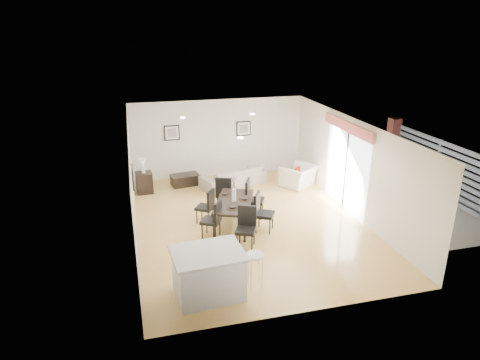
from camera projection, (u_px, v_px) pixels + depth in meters
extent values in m
plane|color=tan|center=(249.00, 222.00, 11.72)|extent=(8.00, 8.00, 0.00)
cube|color=silver|center=(218.00, 138.00, 14.89)|extent=(6.00, 0.04, 2.70)
cube|color=silver|center=(310.00, 249.00, 7.62)|extent=(6.00, 0.04, 2.70)
cube|color=silver|center=(132.00, 186.00, 10.55)|extent=(0.04, 8.00, 2.70)
cube|color=silver|center=(352.00, 167.00, 11.96)|extent=(0.04, 8.00, 2.70)
cube|color=white|center=(250.00, 126.00, 10.78)|extent=(6.00, 8.00, 0.02)
imported|color=gray|center=(234.00, 177.00, 14.20)|extent=(2.38, 1.58, 0.65)
imported|color=silver|center=(298.00, 176.00, 14.20)|extent=(1.41, 1.38, 0.69)
imported|color=#2C4F21|center=(429.00, 191.00, 13.06)|extent=(0.68, 0.64, 0.60)
imported|color=#2C4F21|center=(413.00, 179.00, 13.94)|extent=(0.44, 0.44, 0.66)
cube|color=black|center=(234.00, 202.00, 11.24)|extent=(1.48, 1.97, 0.06)
cylinder|color=black|center=(214.00, 228.00, 10.65)|extent=(0.07, 0.07, 0.68)
cylinder|color=black|center=(225.00, 202.00, 12.19)|extent=(0.07, 0.07, 0.68)
cylinder|color=black|center=(245.00, 230.00, 10.56)|extent=(0.07, 0.07, 0.68)
cylinder|color=black|center=(252.00, 203.00, 12.09)|extent=(0.07, 0.07, 0.68)
cube|color=black|center=(211.00, 221.00, 10.76)|extent=(0.62, 0.62, 0.08)
cube|color=black|center=(218.00, 211.00, 10.62)|extent=(0.27, 0.42, 0.54)
cylinder|color=black|center=(207.00, 226.00, 11.05)|extent=(0.04, 0.04, 0.41)
cylinder|color=black|center=(220.00, 227.00, 10.97)|extent=(0.04, 0.04, 0.41)
cylinder|color=black|center=(202.00, 232.00, 10.73)|extent=(0.04, 0.04, 0.41)
cylinder|color=black|center=(216.00, 234.00, 10.65)|extent=(0.04, 0.04, 0.41)
cube|color=black|center=(205.00, 208.00, 11.57)|extent=(0.60, 0.60, 0.08)
cube|color=black|center=(211.00, 199.00, 11.42)|extent=(0.29, 0.39, 0.52)
cylinder|color=black|center=(202.00, 212.00, 11.86)|extent=(0.03, 0.03, 0.40)
cylinder|color=black|center=(213.00, 214.00, 11.76)|extent=(0.03, 0.03, 0.40)
cylinder|color=black|center=(197.00, 217.00, 11.56)|extent=(0.03, 0.03, 0.40)
cylinder|color=black|center=(208.00, 219.00, 11.45)|extent=(0.03, 0.03, 0.40)
cube|color=black|center=(265.00, 214.00, 11.09)|extent=(0.64, 0.64, 0.08)
cube|color=black|center=(257.00, 203.00, 11.04)|extent=(0.28, 0.44, 0.56)
cylinder|color=black|center=(270.00, 227.00, 10.97)|extent=(0.04, 0.04, 0.43)
cylinder|color=black|center=(256.00, 225.00, 11.06)|extent=(0.04, 0.04, 0.43)
cylinder|color=black|center=(273.00, 221.00, 11.30)|extent=(0.04, 0.04, 0.43)
cylinder|color=black|center=(259.00, 219.00, 11.39)|extent=(0.04, 0.04, 0.43)
cube|color=black|center=(255.00, 201.00, 11.89)|extent=(0.64, 0.64, 0.08)
cube|color=black|center=(248.00, 190.00, 11.82)|extent=(0.26, 0.47, 0.58)
cylinder|color=black|center=(261.00, 213.00, 11.77)|extent=(0.04, 0.04, 0.44)
cylinder|color=black|center=(247.00, 212.00, 11.83)|extent=(0.04, 0.04, 0.44)
cylinder|color=black|center=(262.00, 207.00, 12.13)|extent=(0.04, 0.04, 0.44)
cylinder|color=black|center=(249.00, 206.00, 12.19)|extent=(0.04, 0.04, 0.44)
cube|color=black|center=(246.00, 230.00, 10.26)|extent=(0.61, 0.61, 0.08)
cube|color=black|center=(247.00, 216.00, 10.34)|extent=(0.44, 0.25, 0.55)
cylinder|color=black|center=(237.00, 242.00, 10.21)|extent=(0.04, 0.04, 0.42)
cylinder|color=black|center=(240.00, 236.00, 10.54)|extent=(0.04, 0.04, 0.42)
cylinder|color=black|center=(252.00, 244.00, 10.15)|extent=(0.04, 0.04, 0.42)
cylinder|color=black|center=(254.00, 237.00, 10.48)|extent=(0.04, 0.04, 0.42)
cube|color=black|center=(224.00, 194.00, 12.40)|extent=(0.59, 0.59, 0.08)
cube|color=black|center=(223.00, 187.00, 12.11)|extent=(0.46, 0.21, 0.56)
cylinder|color=black|center=(231.00, 200.00, 12.64)|extent=(0.04, 0.04, 0.43)
cylinder|color=black|center=(230.00, 205.00, 12.30)|extent=(0.04, 0.04, 0.43)
cylinder|color=black|center=(219.00, 199.00, 12.67)|extent=(0.04, 0.04, 0.43)
cylinder|color=black|center=(218.00, 204.00, 12.33)|extent=(0.04, 0.04, 0.43)
cylinder|color=white|center=(234.00, 195.00, 11.17)|extent=(0.11, 0.11, 0.33)
cylinder|color=#2F2015|center=(244.00, 200.00, 11.30)|extent=(0.32, 0.32, 0.01)
cylinder|color=black|center=(244.00, 199.00, 11.29)|extent=(0.17, 0.17, 0.05)
cylinder|color=#2F2015|center=(225.00, 195.00, 11.61)|extent=(0.32, 0.32, 0.01)
cylinder|color=black|center=(225.00, 194.00, 11.60)|extent=(0.17, 0.17, 0.05)
cylinder|color=#2F2015|center=(233.00, 208.00, 10.78)|extent=(0.32, 0.32, 0.01)
cylinder|color=black|center=(233.00, 207.00, 10.77)|extent=(0.17, 0.17, 0.05)
cube|color=black|center=(185.00, 180.00, 14.33)|extent=(0.99, 0.69, 0.36)
cube|color=black|center=(144.00, 183.00, 13.66)|extent=(0.53, 0.53, 0.67)
cylinder|color=white|center=(143.00, 170.00, 13.51)|extent=(0.11, 0.11, 0.20)
cone|color=beige|center=(143.00, 163.00, 13.42)|extent=(0.24, 0.24, 0.27)
cube|color=maroon|center=(297.00, 172.00, 14.02)|extent=(0.28, 0.27, 0.30)
cube|color=silver|center=(208.00, 275.00, 8.46)|extent=(1.36, 1.06, 0.91)
cube|color=#B4B3B6|center=(208.00, 253.00, 8.29)|extent=(1.47, 1.18, 0.06)
cylinder|color=white|center=(255.00, 255.00, 8.57)|extent=(0.36, 0.36, 0.05)
cylinder|color=silver|center=(259.00, 268.00, 8.84)|extent=(0.03, 0.03, 0.76)
cylinder|color=silver|center=(248.00, 269.00, 8.79)|extent=(0.03, 0.03, 0.76)
cylinder|color=silver|center=(251.00, 276.00, 8.57)|extent=(0.03, 0.03, 0.76)
cylinder|color=silver|center=(262.00, 274.00, 8.63)|extent=(0.03, 0.03, 0.76)
cube|color=black|center=(172.00, 133.00, 14.38)|extent=(0.52, 0.03, 0.52)
cube|color=white|center=(172.00, 133.00, 14.38)|extent=(0.44, 0.04, 0.44)
cube|color=#62635D|center=(172.00, 133.00, 14.38)|extent=(0.30, 0.04, 0.30)
cube|color=black|center=(244.00, 128.00, 14.96)|extent=(0.52, 0.03, 0.52)
cube|color=white|center=(244.00, 128.00, 14.96)|extent=(0.44, 0.04, 0.44)
cube|color=#62635D|center=(244.00, 128.00, 14.96)|extent=(0.30, 0.04, 0.30)
cube|color=black|center=(133.00, 177.00, 10.27)|extent=(0.03, 0.52, 0.52)
cube|color=white|center=(133.00, 177.00, 10.27)|extent=(0.04, 0.44, 0.44)
cube|color=#62635D|center=(133.00, 177.00, 10.27)|extent=(0.04, 0.30, 0.30)
cube|color=white|center=(346.00, 171.00, 12.30)|extent=(0.02, 2.40, 2.25)
cube|color=black|center=(345.00, 171.00, 12.30)|extent=(0.03, 0.05, 2.25)
cube|color=black|center=(349.00, 132.00, 11.90)|extent=(0.03, 2.50, 0.05)
cube|color=maroon|center=(348.00, 127.00, 11.83)|extent=(0.10, 2.70, 0.28)
plane|color=gray|center=(402.00, 200.00, 13.17)|extent=(6.00, 6.00, 0.00)
cube|color=#2E2E31|center=(441.00, 169.00, 13.14)|extent=(0.08, 5.50, 1.80)
cube|color=maroon|center=(392.00, 146.00, 15.24)|extent=(0.35, 0.35, 2.00)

